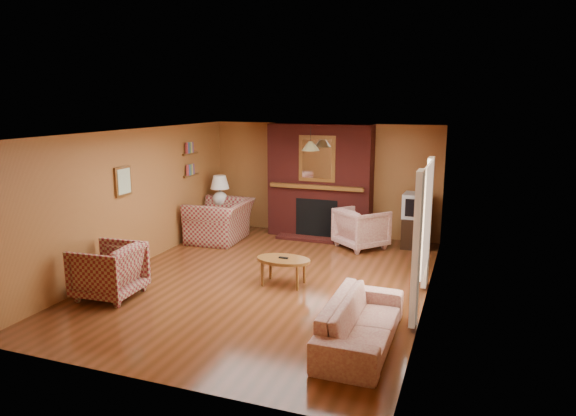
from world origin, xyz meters
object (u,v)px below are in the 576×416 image
at_px(plaid_armchair, 109,271).
at_px(crt_tv, 417,206).
at_px(coffee_table, 283,262).
at_px(side_table, 221,220).
at_px(floral_armchair, 361,228).
at_px(floral_sofa, 361,322).
at_px(plaid_loveseat, 220,221).
at_px(fireplace, 320,182).
at_px(tv_stand, 416,233).
at_px(table_lamp, 220,189).

relative_size(plaid_armchair, crt_tv, 1.63).
bearing_deg(coffee_table, side_table, 133.78).
bearing_deg(coffee_table, floral_armchair, 74.04).
xyz_separation_m(plaid_armchair, floral_sofa, (3.85, -0.22, -0.12)).
xyz_separation_m(plaid_loveseat, coffee_table, (2.17, -2.01, -0.04)).
relative_size(fireplace, tv_stand, 3.94).
bearing_deg(plaid_loveseat, floral_armchair, 96.22).
bearing_deg(crt_tv, tv_stand, 90.00).
xyz_separation_m(coffee_table, table_lamp, (-2.42, 2.52, 0.61)).
relative_size(fireplace, floral_sofa, 1.26).
bearing_deg(crt_tv, floral_sofa, -91.93).
distance_m(floral_armchair, coffee_table, 2.60).
height_order(floral_armchair, coffee_table, floral_armchair).
distance_m(fireplace, crt_tv, 2.09).
distance_m(floral_sofa, side_table, 5.73).
xyz_separation_m(floral_sofa, crt_tv, (0.15, 4.44, 0.57)).
bearing_deg(floral_sofa, plaid_loveseat, 46.47).
height_order(table_lamp, crt_tv, table_lamp).
relative_size(floral_armchair, crt_tv, 1.61).
bearing_deg(tv_stand, fireplace, 170.28).
xyz_separation_m(plaid_loveseat, plaid_armchair, (-0.10, -3.37, -0.02)).
distance_m(plaid_armchair, side_table, 3.89).
height_order(plaid_armchair, table_lamp, table_lamp).
xyz_separation_m(plaid_loveseat, side_table, (-0.25, 0.51, -0.11)).
bearing_deg(floral_sofa, tv_stand, -1.71).
height_order(floral_sofa, table_lamp, table_lamp).
bearing_deg(floral_armchair, plaid_loveseat, 49.95).
xyz_separation_m(floral_sofa, table_lamp, (-4.00, 4.10, 0.71)).
relative_size(plaid_armchair, tv_stand, 1.45).
relative_size(floral_sofa, tv_stand, 3.14).
distance_m(side_table, tv_stand, 4.16).
height_order(tv_stand, crt_tv, crt_tv).
bearing_deg(fireplace, tv_stand, -5.15).
relative_size(coffee_table, side_table, 1.42).
bearing_deg(crt_tv, coffee_table, -121.16).
xyz_separation_m(plaid_armchair, side_table, (-0.15, 3.88, -0.09)).
xyz_separation_m(plaid_loveseat, table_lamp, (-0.25, 0.51, 0.57)).
distance_m(plaid_loveseat, side_table, 0.58).
bearing_deg(table_lamp, fireplace, 14.29).
bearing_deg(side_table, plaid_loveseat, -63.82).
bearing_deg(coffee_table, crt_tv, 58.84).
xyz_separation_m(plaid_armchair, crt_tv, (4.00, 4.23, 0.45)).
xyz_separation_m(floral_sofa, floral_armchair, (-0.87, 4.08, 0.12)).
bearing_deg(plaid_armchair, tv_stand, 133.23).
distance_m(floral_armchair, tv_stand, 1.09).
height_order(floral_armchair, side_table, floral_armchair).
relative_size(floral_armchair, side_table, 1.42).
height_order(plaid_armchair, crt_tv, crt_tv).
distance_m(fireplace, side_table, 2.34).
bearing_deg(floral_sofa, fireplace, 22.52).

